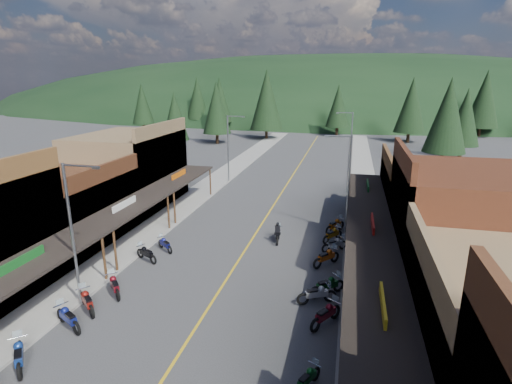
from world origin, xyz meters
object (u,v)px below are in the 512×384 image
Objects in this scene: rider_on_bike at (278,234)px; pine_3 at (338,106)px; pine_1 at (220,100)px; bike_west_8 at (165,244)px; shop_east_3 at (430,198)px; pine_2 at (267,100)px; bike_east_7 at (327,285)px; bike_west_4 at (68,317)px; pine_0 at (142,104)px; bike_east_8 at (326,256)px; pine_7 at (197,98)px; pine_5 at (484,99)px; bike_east_11 at (335,225)px; bike_east_6 at (317,293)px; bike_east_9 at (335,244)px; pine_10 at (216,108)px; bike_west_3 at (19,354)px; bike_west_7 at (146,253)px; pedestrian_east_a at (366,301)px; shop_west_2 at (66,209)px; pine_4 at (411,105)px; shop_east_2 at (461,227)px; pine_8 at (175,116)px; streetlight_3 at (350,140)px; streetlight_1 at (229,146)px; pine_11 at (448,115)px; pine_9 at (465,117)px; bike_west_6 at (114,285)px; bike_east_4 at (307,378)px; shop_west_3 at (130,170)px; streetlight_0 at (74,229)px; bike_east_10 at (333,234)px; bike_west_5 at (87,300)px.

pine_3 is at bearing 80.17° from rider_on_bike.
pine_1 reaches higher than bike_west_8.
shop_east_3 is 0.78× the size of pine_2.
bike_east_7 is 1.04× the size of rider_on_bike.
shop_east_3 is 4.70× the size of bike_west_4.
bike_east_8 is at bearing -52.62° from pine_0.
pine_2 reaches higher than pine_7.
pine_5 is 70.01m from bike_east_11.
pine_1 reaches higher than bike_east_6.
bike_east_9 is (-7.39, -6.92, -1.94)m from shop_east_3.
rider_on_bike reaches higher than bike_west_8.
pine_10 reaches higher than bike_west_3.
bike_east_6 is at bearing -88.58° from pine_3.
bike_east_7 is at bearing -56.60° from bike_east_11.
pedestrian_east_a is (14.42, -3.54, 0.38)m from bike_west_7.
pine_4 is (31.75, 58.30, 4.70)m from shop_west_2.
shop_east_2 reaches higher than bike_west_4.
pine_8 is at bearing 164.95° from bike_east_11.
pine_4 is 5.39× the size of bike_west_4.
streetlight_1 is at bearing -150.09° from streetlight_3.
pine_11 reaches higher than bike_east_11.
pine_9 reaches higher than shop_east_2.
bike_west_6 is at bearing -121.08° from pine_11.
bike_west_4 is 1.25× the size of bike_east_4.
shop_west_2 reaches higher than bike_west_4.
streetlight_3 is 28.39m from bike_east_8.
shop_west_2 is at bearing -81.47° from pine_1.
pine_1 is 5.39× the size of bike_west_4.
shop_east_2 is at bearing 75.82° from bike_east_7.
pine_5 reaches higher than streetlight_1.
bike_west_4 is 12.15m from bike_east_4.
bike_east_11 is at bearing -114.77° from pine_11.
bike_east_7 is at bearing -35.66° from bike_west_4.
bike_east_11 reaches higher than bike_east_9.
bike_east_8 reaches higher than bike_west_6.
pine_2 is 36.44m from pine_9.
pine_7 is 1.01× the size of pine_11.
pedestrian_east_a is at bearing -86.47° from pine_3.
shop_west_3 is 26.89m from pedestrian_east_a.
streetlight_0 is 4.19m from bike_west_6.
pine_10 reaches higher than bike_east_7.
pine_7 is 64.01m from pine_9.
shop_east_3 is at bearing 125.47° from bike_east_6.
pine_11 is 5.35× the size of bike_east_11.
bike_east_4 is 0.84× the size of bike_east_10.
bike_west_6 is at bearing 46.55° from streetlight_0.
bike_east_7 is at bearing -29.31° from bike_west_5.
shop_west_2 is 9.65m from shop_west_3.
pine_1 is at bearing 98.53° from shop_west_2.
pine_11 is 5.31× the size of bike_east_8.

